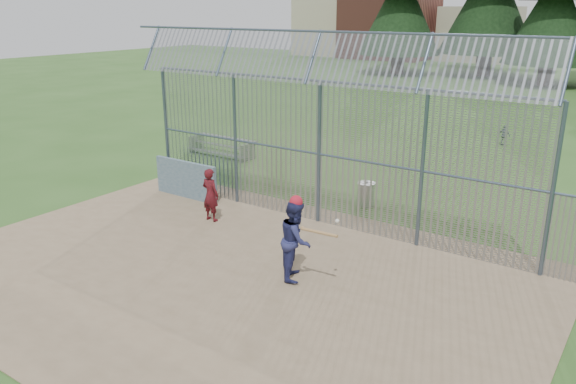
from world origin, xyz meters
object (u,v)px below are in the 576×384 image
Objects in this scene: dugout_wall at (186,179)px; bleacher at (221,146)px; trash_can at (366,194)px; onlooker at (210,195)px; batter at (296,240)px.

dugout_wall reaches higher than bleacher.
dugout_wall is at bearing -152.93° from trash_can.
bleacher is (-7.77, 2.14, 0.03)m from trash_can.
onlooker reaches higher than dugout_wall.
bleacher is at bearing -49.45° from onlooker.
onlooker reaches higher than trash_can.
onlooker is (-4.00, 1.59, -0.14)m from batter.
trash_can is at bearing -17.91° from batter.
bleacher is at bearing 164.60° from trash_can.
batter is 0.61× the size of bleacher.
batter reaches higher than onlooker.
trash_can reaches higher than bleacher.
dugout_wall is at bearing -60.64° from bleacher.
trash_can is at bearing -127.96° from onlooker.
trash_can is (3.05, 3.70, -0.41)m from onlooker.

